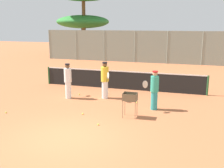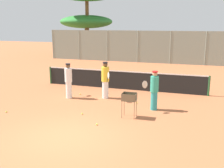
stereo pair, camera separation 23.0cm
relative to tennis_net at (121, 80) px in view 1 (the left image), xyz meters
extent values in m
plane|color=#B7663D|center=(0.00, -6.96, -0.56)|extent=(80.00, 80.00, 0.00)
cylinder|color=#26592D|center=(-4.69, 0.00, -0.02)|extent=(0.10, 0.10, 1.07)
cylinder|color=#26592D|center=(4.69, 0.00, -0.02)|extent=(0.10, 0.10, 1.07)
cube|color=black|center=(0.00, 0.00, -0.05)|extent=(9.38, 0.01, 1.01)
cube|color=white|center=(0.00, 0.00, 0.48)|extent=(9.38, 0.02, 0.06)
cylinder|color=gray|center=(-10.85, 10.79, 0.96)|extent=(0.08, 0.08, 3.04)
cylinder|color=gray|center=(-7.75, 10.79, 0.96)|extent=(0.08, 0.08, 3.04)
cylinder|color=gray|center=(-4.65, 10.79, 0.96)|extent=(0.08, 0.08, 3.04)
cylinder|color=gray|center=(-1.55, 10.79, 0.96)|extent=(0.08, 0.08, 3.04)
cylinder|color=gray|center=(1.55, 10.79, 0.96)|extent=(0.08, 0.08, 3.04)
cylinder|color=gray|center=(4.65, 10.79, 0.96)|extent=(0.08, 0.08, 3.04)
cube|color=gray|center=(0.00, 10.79, 0.96)|extent=(21.70, 0.01, 3.04)
cylinder|color=brown|center=(-9.17, 16.06, 1.00)|extent=(0.45, 0.45, 3.12)
ellipsoid|color=#338438|center=(-9.17, 16.06, 3.35)|extent=(6.35, 6.35, 1.59)
cylinder|color=brown|center=(-8.51, 14.79, 2.55)|extent=(0.41, 0.41, 6.22)
cylinder|color=white|center=(-2.07, -2.61, -0.14)|extent=(0.30, 0.30, 0.84)
cylinder|color=white|center=(-2.07, -2.61, 0.63)|extent=(0.37, 0.37, 0.70)
sphere|color=brown|center=(-2.07, -2.61, 1.09)|extent=(0.23, 0.23, 0.23)
cylinder|color=black|center=(-2.07, -2.61, 1.18)|extent=(0.24, 0.24, 0.06)
cylinder|color=black|center=(-2.17, -2.27, 0.45)|extent=(0.07, 0.15, 0.27)
ellipsoid|color=silver|center=(-2.22, -2.09, 0.67)|extent=(0.14, 0.39, 0.43)
cylinder|color=teal|center=(2.34, -3.13, -0.15)|extent=(0.29, 0.29, 0.82)
cylinder|color=teal|center=(2.34, -3.13, 0.60)|extent=(0.36, 0.36, 0.68)
sphere|color=tan|center=(2.34, -3.13, 1.05)|extent=(0.22, 0.22, 0.22)
cylinder|color=red|center=(2.34, -3.13, 1.14)|extent=(0.23, 0.23, 0.06)
cylinder|color=black|center=(2.11, -3.41, 0.43)|extent=(0.12, 0.13, 0.27)
ellipsoid|color=silver|center=(1.99, -3.54, 0.65)|extent=(0.28, 0.33, 0.43)
cylinder|color=white|center=(-0.30, -2.06, -0.12)|extent=(0.31, 0.31, 0.87)
cylinder|color=yellow|center=(-0.30, -2.06, 0.68)|extent=(0.38, 0.38, 0.73)
sphere|color=brown|center=(-0.30, -2.06, 1.16)|extent=(0.24, 0.24, 0.24)
cylinder|color=black|center=(-0.30, -2.06, 1.26)|extent=(0.25, 0.25, 0.06)
cylinder|color=black|center=(-0.09, -2.36, 0.50)|extent=(0.11, 0.14, 0.27)
ellipsoid|color=silver|center=(0.02, -2.51, 0.72)|extent=(0.25, 0.34, 0.43)
cylinder|color=brown|center=(1.29, -4.58, -0.20)|extent=(0.02, 0.02, 0.71)
cylinder|color=brown|center=(1.80, -4.58, -0.20)|extent=(0.02, 0.02, 0.71)
cylinder|color=brown|center=(1.29, -4.22, -0.20)|extent=(0.02, 0.02, 0.71)
cylinder|color=brown|center=(1.80, -4.22, -0.20)|extent=(0.02, 0.02, 0.71)
cube|color=brown|center=(1.54, -4.40, 0.15)|extent=(0.55, 0.40, 0.01)
cube|color=brown|center=(1.54, -4.60, 0.30)|extent=(0.55, 0.01, 0.30)
cube|color=brown|center=(1.54, -4.20, 0.30)|extent=(0.55, 0.01, 0.30)
cube|color=brown|center=(1.27, -4.40, 0.30)|extent=(0.01, 0.40, 0.30)
cube|color=brown|center=(1.82, -4.40, 0.30)|extent=(0.01, 0.40, 0.30)
sphere|color=#D1E54C|center=(1.72, -4.35, 0.19)|extent=(0.07, 0.07, 0.07)
sphere|color=#D1E54C|center=(1.65, -4.30, 0.25)|extent=(0.07, 0.07, 0.07)
sphere|color=#D1E54C|center=(1.66, -4.53, 0.19)|extent=(0.07, 0.07, 0.07)
sphere|color=#D1E54C|center=(1.62, -4.30, 0.25)|extent=(0.07, 0.07, 0.07)
sphere|color=#D1E54C|center=(1.47, -4.54, 0.25)|extent=(0.07, 0.07, 0.07)
sphere|color=#D1E54C|center=(1.48, -4.32, 0.19)|extent=(0.07, 0.07, 0.07)
sphere|color=#D1E54C|center=(1.53, -4.53, 0.19)|extent=(0.07, 0.07, 0.07)
sphere|color=#D1E54C|center=(1.72, -4.35, 0.19)|extent=(0.07, 0.07, 0.07)
sphere|color=#D1E54C|center=(1.54, -4.45, 0.25)|extent=(0.07, 0.07, 0.07)
sphere|color=#D1E54C|center=(1.50, -4.32, 0.25)|extent=(0.07, 0.07, 0.07)
sphere|color=#D1E54C|center=(-0.40, -4.67, -0.52)|extent=(0.07, 0.07, 0.07)
sphere|color=#D1E54C|center=(-0.71, -0.97, -0.52)|extent=(0.07, 0.07, 0.07)
sphere|color=#D1E54C|center=(-1.81, -1.87, -0.52)|extent=(0.07, 0.07, 0.07)
sphere|color=#D1E54C|center=(1.42, -2.46, -0.52)|extent=(0.07, 0.07, 0.07)
sphere|color=#D1E54C|center=(0.62, -5.60, -0.52)|extent=(0.07, 0.07, 0.07)
sphere|color=#D1E54C|center=(-3.58, -5.47, -0.52)|extent=(0.07, 0.07, 0.07)
camera|label=1|loc=(3.79, -14.21, 3.15)|focal=42.00mm
camera|label=2|loc=(4.01, -14.14, 3.15)|focal=42.00mm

